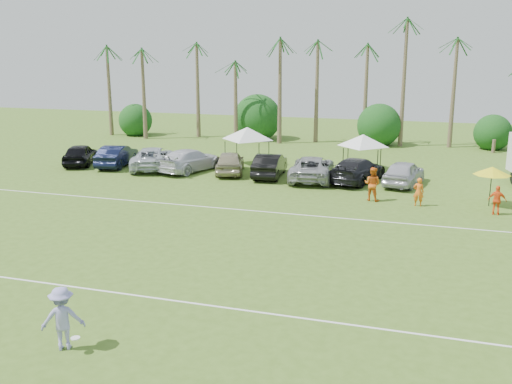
% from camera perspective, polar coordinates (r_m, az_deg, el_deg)
% --- Properties ---
extents(ground, '(120.00, 120.00, 0.00)m').
position_cam_1_polar(ground, '(20.25, -17.09, -11.76)').
color(ground, '#43651E').
rests_on(ground, ground).
extents(field_lines, '(80.00, 12.10, 0.01)m').
position_cam_1_polar(field_lines, '(26.70, -7.49, -4.93)').
color(field_lines, white).
rests_on(field_lines, ground).
extents(palm_tree_0, '(2.40, 2.40, 8.90)m').
position_cam_1_polar(palm_tree_0, '(62.22, -14.91, 12.41)').
color(palm_tree_0, brown).
rests_on(palm_tree_0, ground).
extents(palm_tree_1, '(2.40, 2.40, 9.90)m').
position_cam_1_polar(palm_tree_1, '(59.73, -10.77, 13.42)').
color(palm_tree_1, brown).
rests_on(palm_tree_1, ground).
extents(palm_tree_2, '(2.40, 2.40, 10.90)m').
position_cam_1_polar(palm_tree_2, '(57.59, -6.26, 14.42)').
color(palm_tree_2, brown).
rests_on(palm_tree_2, ground).
extents(palm_tree_3, '(2.40, 2.40, 11.90)m').
position_cam_1_polar(palm_tree_3, '(56.15, -2.39, 15.38)').
color(palm_tree_3, brown).
rests_on(palm_tree_3, ground).
extents(palm_tree_4, '(2.40, 2.40, 8.90)m').
position_cam_1_polar(palm_tree_4, '(54.94, 1.67, 12.72)').
color(palm_tree_4, brown).
rests_on(palm_tree_4, ground).
extents(palm_tree_5, '(2.40, 2.40, 9.90)m').
position_cam_1_polar(palm_tree_5, '(53.99, 5.89, 13.56)').
color(palm_tree_5, brown).
rests_on(palm_tree_5, ground).
extents(palm_tree_6, '(2.40, 2.40, 10.90)m').
position_cam_1_polar(palm_tree_6, '(53.35, 10.26, 14.34)').
color(palm_tree_6, brown).
rests_on(palm_tree_6, ground).
extents(palm_tree_7, '(2.40, 2.40, 11.90)m').
position_cam_1_polar(palm_tree_7, '(53.01, 14.74, 15.04)').
color(palm_tree_7, brown).
rests_on(palm_tree_7, ground).
extents(palm_tree_8, '(2.40, 2.40, 8.90)m').
position_cam_1_polar(palm_tree_8, '(52.98, 20.09, 11.87)').
color(palm_tree_8, brown).
rests_on(palm_tree_8, ground).
extents(bush_tree_0, '(4.00, 4.00, 4.00)m').
position_cam_1_polar(bush_tree_0, '(61.93, -11.72, 7.30)').
color(bush_tree_0, brown).
rests_on(bush_tree_0, ground).
extents(bush_tree_1, '(4.00, 4.00, 4.00)m').
position_cam_1_polar(bush_tree_1, '(56.85, -0.05, 7.02)').
color(bush_tree_1, brown).
rests_on(bush_tree_1, ground).
extents(bush_tree_2, '(4.00, 4.00, 4.00)m').
position_cam_1_polar(bush_tree_2, '(54.54, 12.16, 6.43)').
color(bush_tree_2, brown).
rests_on(bush_tree_2, ground).
extents(bush_tree_3, '(4.00, 4.00, 4.00)m').
position_cam_1_polar(bush_tree_3, '(54.60, 22.70, 5.67)').
color(bush_tree_3, brown).
rests_on(bush_tree_3, ground).
extents(sideline_player_a, '(0.62, 0.42, 1.65)m').
position_cam_1_polar(sideline_player_a, '(33.59, 15.95, 0.01)').
color(sideline_player_a, orange).
rests_on(sideline_player_a, ground).
extents(sideline_player_b, '(1.14, 0.99, 2.01)m').
position_cam_1_polar(sideline_player_b, '(34.13, 11.56, 0.80)').
color(sideline_player_b, '#D65F17').
rests_on(sideline_player_b, ground).
extents(sideline_player_c, '(0.98, 0.52, 1.60)m').
position_cam_1_polar(sideline_player_c, '(33.19, 22.97, -0.77)').
color(sideline_player_c, '#FE5B1C').
rests_on(sideline_player_c, ground).
extents(canopy_tent_left, '(4.18, 4.18, 3.39)m').
position_cam_1_polar(canopy_tent_left, '(44.21, -0.87, 6.50)').
color(canopy_tent_left, black).
rests_on(canopy_tent_left, ground).
extents(canopy_tent_right, '(3.84, 3.84, 3.11)m').
position_cam_1_polar(canopy_tent_right, '(42.70, 10.68, 5.68)').
color(canopy_tent_right, black).
rests_on(canopy_tent_right, ground).
extents(market_umbrella, '(2.05, 2.05, 2.28)m').
position_cam_1_polar(market_umbrella, '(34.65, 22.55, 1.97)').
color(market_umbrella, black).
rests_on(market_umbrella, ground).
extents(frisbee_player, '(1.44, 1.24, 1.93)m').
position_cam_1_polar(frisbee_player, '(17.98, -18.78, -11.87)').
color(frisbee_player, '#9491CD').
rests_on(frisbee_player, ground).
extents(parked_car_0, '(3.46, 5.19, 1.64)m').
position_cam_1_polar(parked_car_0, '(46.33, -17.15, 3.62)').
color(parked_car_0, black).
rests_on(parked_car_0, ground).
extents(parked_car_1, '(2.52, 5.19, 1.64)m').
position_cam_1_polar(parked_car_1, '(44.92, -13.74, 3.54)').
color(parked_car_1, black).
rests_on(parked_car_1, ground).
extents(parked_car_2, '(4.53, 6.47, 1.64)m').
position_cam_1_polar(parked_car_2, '(43.43, -10.29, 3.37)').
color(parked_car_2, '#B3BBC5').
rests_on(parked_car_2, ground).
extents(parked_car_3, '(3.80, 6.07, 1.64)m').
position_cam_1_polar(parked_car_3, '(42.14, -6.59, 3.19)').
color(parked_car_3, silver).
rests_on(parked_car_3, ground).
extents(parked_car_4, '(3.21, 5.17, 1.64)m').
position_cam_1_polar(parked_car_4, '(41.12, -2.63, 3.00)').
color(parked_car_4, gray).
rests_on(parked_car_4, ground).
extents(parked_car_5, '(2.18, 5.12, 1.64)m').
position_cam_1_polar(parked_car_5, '(40.01, 1.38, 2.70)').
color(parked_car_5, black).
rests_on(parked_car_5, ground).
extents(parked_car_6, '(3.34, 6.16, 1.64)m').
position_cam_1_polar(parked_car_6, '(39.16, 5.62, 2.40)').
color(parked_car_6, '#949699').
rests_on(parked_car_6, ground).
extents(parked_car_7, '(3.75, 6.07, 1.64)m').
position_cam_1_polar(parked_car_7, '(38.95, 10.10, 2.19)').
color(parked_car_7, black).
rests_on(parked_car_7, ground).
extents(parked_car_8, '(2.85, 5.10, 1.64)m').
position_cam_1_polar(parked_car_8, '(38.70, 14.57, 1.88)').
color(parked_car_8, '#B3B3BD').
rests_on(parked_car_8, ground).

